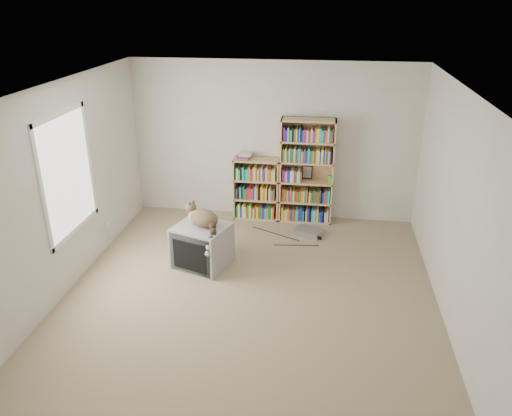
# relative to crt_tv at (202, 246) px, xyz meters

# --- Properties ---
(floor) EXTENTS (4.50, 5.00, 0.01)m
(floor) POSITION_rel_crt_tv_xyz_m (0.74, -0.69, -0.29)
(floor) COLOR tan
(floor) RESTS_ON ground
(wall_back) EXTENTS (4.50, 0.02, 2.50)m
(wall_back) POSITION_rel_crt_tv_xyz_m (0.74, 1.81, 0.96)
(wall_back) COLOR beige
(wall_back) RESTS_ON floor
(wall_front) EXTENTS (4.50, 0.02, 2.50)m
(wall_front) POSITION_rel_crt_tv_xyz_m (0.74, -3.19, 0.96)
(wall_front) COLOR beige
(wall_front) RESTS_ON floor
(wall_left) EXTENTS (0.02, 5.00, 2.50)m
(wall_left) POSITION_rel_crt_tv_xyz_m (-1.51, -0.69, 0.96)
(wall_left) COLOR beige
(wall_left) RESTS_ON floor
(wall_right) EXTENTS (0.02, 5.00, 2.50)m
(wall_right) POSITION_rel_crt_tv_xyz_m (2.99, -0.69, 0.96)
(wall_right) COLOR beige
(wall_right) RESTS_ON floor
(ceiling) EXTENTS (4.50, 5.00, 0.02)m
(ceiling) POSITION_rel_crt_tv_xyz_m (0.74, -0.69, 2.21)
(ceiling) COLOR white
(ceiling) RESTS_ON wall_back
(window) EXTENTS (0.02, 1.22, 1.52)m
(window) POSITION_rel_crt_tv_xyz_m (-1.49, -0.49, 1.11)
(window) COLOR white
(window) RESTS_ON wall_left
(crt_tv) EXTENTS (0.82, 0.78, 0.58)m
(crt_tv) POSITION_rel_crt_tv_xyz_m (0.00, 0.00, 0.00)
(crt_tv) COLOR #9B9B9D
(crt_tv) RESTS_ON floor
(cat) EXTENTS (0.56, 0.65, 0.51)m
(cat) POSITION_rel_crt_tv_xyz_m (0.05, -0.05, 0.38)
(cat) COLOR #332514
(cat) RESTS_ON crt_tv
(bookcase_tall) EXTENTS (0.83, 0.30, 1.67)m
(bookcase_tall) POSITION_rel_crt_tv_xyz_m (1.29, 1.67, 0.51)
(bookcase_tall) COLOR tan
(bookcase_tall) RESTS_ON floor
(bookcase_short) EXTENTS (0.73, 0.30, 1.00)m
(bookcase_short) POSITION_rel_crt_tv_xyz_m (0.50, 1.67, 0.18)
(bookcase_short) COLOR tan
(bookcase_short) RESTS_ON floor
(book_stack) EXTENTS (0.20, 0.26, 0.08)m
(book_stack) POSITION_rel_crt_tv_xyz_m (0.31, 1.67, 0.76)
(book_stack) COLOR red
(book_stack) RESTS_ON bookcase_short
(green_mug) EXTENTS (0.10, 0.10, 0.11)m
(green_mug) POSITION_rel_crt_tv_xyz_m (1.67, 1.65, 0.45)
(green_mug) COLOR green
(green_mug) RESTS_ON bookcase_tall
(framed_print) EXTENTS (0.17, 0.05, 0.22)m
(framed_print) POSITION_rel_crt_tv_xyz_m (1.30, 1.75, 0.50)
(framed_print) COLOR black
(framed_print) RESTS_ON bookcase_tall
(dvd_player) EXTENTS (0.46, 0.40, 0.09)m
(dvd_player) POSITION_rel_crt_tv_xyz_m (1.38, 1.12, -0.24)
(dvd_player) COLOR #ADADB2
(dvd_player) RESTS_ON floor
(wall_outlet) EXTENTS (0.01, 0.08, 0.13)m
(wall_outlet) POSITION_rel_crt_tv_xyz_m (-1.49, 0.34, 0.03)
(wall_outlet) COLOR silver
(wall_outlet) RESTS_ON wall_left
(floor_cables) EXTENTS (1.20, 0.70, 0.01)m
(floor_cables) POSITION_rel_crt_tv_xyz_m (0.74, 0.94, -0.28)
(floor_cables) COLOR black
(floor_cables) RESTS_ON floor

